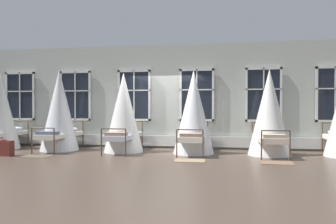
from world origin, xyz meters
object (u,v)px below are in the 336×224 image
(suitcase_dark, at_px, (4,148))
(cot_third, at_px, (124,114))
(cot_fourth, at_px, (194,114))
(cot_fifth, at_px, (269,114))
(cot_first, at_px, (1,112))
(cot_second, at_px, (59,111))

(suitcase_dark, bearing_deg, cot_third, 30.54)
(cot_third, xyz_separation_m, cot_fourth, (2.22, -0.02, 0.01))
(cot_third, bearing_deg, cot_fourth, -90.56)
(cot_third, relative_size, cot_fifth, 0.99)
(cot_first, bearing_deg, cot_second, -89.69)
(cot_second, xyz_separation_m, cot_third, (2.18, -0.01, -0.07))
(cot_third, bearing_deg, suitcase_dark, 114.04)
(cot_third, distance_m, suitcase_dark, 3.59)
(cot_second, bearing_deg, suitcase_dark, 146.42)
(cot_second, distance_m, cot_third, 2.18)
(cot_first, height_order, cot_fifth, cot_first)
(cot_third, relative_size, suitcase_dark, 4.33)
(cot_third, bearing_deg, cot_fifth, -90.01)
(cot_first, relative_size, suitcase_dark, 4.43)
(cot_second, distance_m, cot_fifth, 6.63)
(cot_second, height_order, cot_fourth, cot_second)
(cot_fourth, bearing_deg, cot_second, 90.93)
(cot_fourth, bearing_deg, cot_fifth, -88.06)
(cot_third, distance_m, cot_fifth, 4.45)
(cot_first, xyz_separation_m, cot_fourth, (6.54, -0.05, -0.02))
(cot_fourth, bearing_deg, cot_first, 90.94)
(cot_fifth, bearing_deg, cot_third, 88.92)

